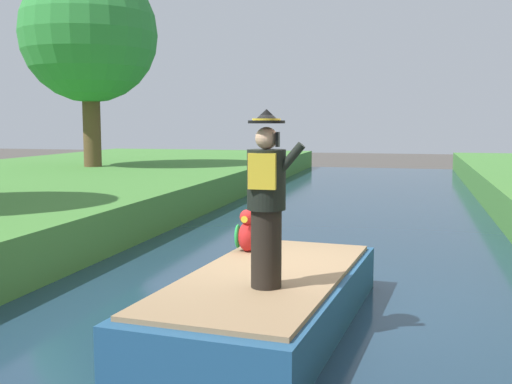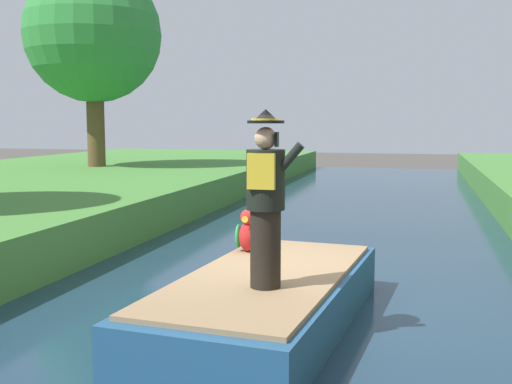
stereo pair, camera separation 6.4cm
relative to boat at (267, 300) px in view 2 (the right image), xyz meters
name	(u,v)px [view 2 (the right image)]	position (x,y,z in m)	size (l,w,h in m)	color
ground_plane	(278,318)	(0.00, 0.58, -0.40)	(80.00, 80.00, 0.00)	#4C4742
canal_water	(278,314)	(0.00, 0.58, -0.35)	(6.92, 48.00, 0.10)	#1E384C
boat	(267,300)	(0.00, 0.00, 0.00)	(2.16, 4.34, 0.61)	#23517A
person_pirate	(266,199)	(0.13, -0.57, 1.23)	(0.61, 0.42, 1.85)	black
parrot_plush	(248,233)	(-0.52, 1.09, 0.55)	(0.36, 0.35, 0.57)	red
tree_tall	(93,35)	(-8.88, 12.02, 4.86)	(4.50, 4.50, 6.63)	brown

